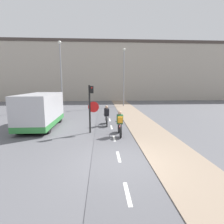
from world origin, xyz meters
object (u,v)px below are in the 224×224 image
street_lamp_sidewalk (124,72)px  cyclist_near (120,124)px  street_lamp_far (61,69)px  van (41,111)px  cyclist_far (107,116)px  traffic_light_pole (91,104)px

street_lamp_sidewalk → cyclist_near: size_ratio=4.52×
street_lamp_sidewalk → cyclist_near: street_lamp_sidewalk is taller
street_lamp_far → van: 8.87m
cyclist_far → van: 4.63m
cyclist_near → van: van is taller
street_lamp_sidewalk → cyclist_near: 14.02m
cyclist_near → van: (-5.28, 2.31, 0.45)m
traffic_light_pole → van: 3.97m
traffic_light_pole → cyclist_near: (1.71, -0.73, -1.14)m
cyclist_near → traffic_light_pole: bearing=156.8°
van → cyclist_near: bearing=-23.6°
street_lamp_sidewalk → cyclist_far: street_lamp_sidewalk is taller
street_lamp_sidewalk → cyclist_near: (-1.94, -13.34, -3.84)m
street_lamp_sidewalk → van: (-7.22, -11.03, -3.38)m
cyclist_near → street_lamp_far: bearing=118.0°
cyclist_near → cyclist_far: bearing=104.6°
cyclist_near → van: bearing=156.4°
street_lamp_sidewalk → cyclist_far: bearing=-103.8°
van → street_lamp_sidewalk: bearing=56.8°
street_lamp_sidewalk → cyclist_far: 11.68m
traffic_light_pole → van: (-3.57, 1.58, -0.68)m
cyclist_far → street_lamp_far: bearing=122.0°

